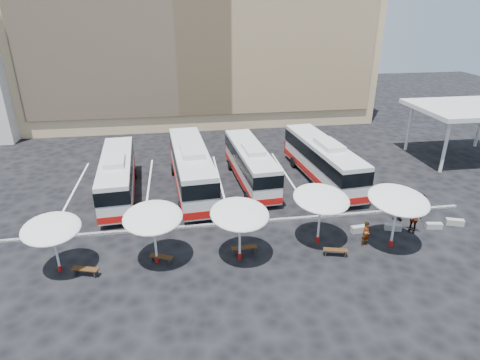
{
  "coord_description": "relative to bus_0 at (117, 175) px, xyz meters",
  "views": [
    {
      "loc": [
        -3.05,
        -23.44,
        14.03
      ],
      "look_at": [
        1.0,
        3.0,
        2.2
      ],
      "focal_mm": 30.0,
      "sensor_mm": 36.0,
      "label": 1
    }
  ],
  "objects": [
    {
      "name": "passenger_0",
      "position": [
        16.17,
        -9.73,
        -0.96
      ],
      "size": [
        0.66,
        0.49,
        1.63
      ],
      "primitive_type": "imported",
      "rotation": [
        0.0,
        0.0,
        0.18
      ],
      "color": "black",
      "rests_on": "ground"
    },
    {
      "name": "passenger_1",
      "position": [
        19.8,
        -7.01,
        -0.89
      ],
      "size": [
        1.1,
        1.04,
        1.79
      ],
      "primitive_type": "imported",
      "rotation": [
        0.0,
        0.0,
        2.57
      ],
      "color": "black",
      "rests_on": "ground"
    },
    {
      "name": "sunshade_1",
      "position": [
        3.25,
        -9.61,
        1.22
      ],
      "size": [
        3.38,
        3.43,
        3.54
      ],
      "rotation": [
        0.0,
        0.0,
        0.0
      ],
      "color": "silver",
      "rests_on": "ground"
    },
    {
      "name": "conc_bench_2",
      "position": [
        21.7,
        -8.51,
        -1.58
      ],
      "size": [
        1.12,
        0.53,
        0.4
      ],
      "primitive_type": "cube",
      "rotation": [
        0.0,
        0.0,
        -0.17
      ],
      "color": "gray",
      "rests_on": "ground"
    },
    {
      "name": "wood_bench_2",
      "position": [
        8.48,
        -9.52,
        -1.42
      ],
      "size": [
        1.56,
        0.47,
        0.47
      ],
      "rotation": [
        0.0,
        0.0,
        0.04
      ],
      "color": "#331C0B",
      "rests_on": "ground"
    },
    {
      "name": "sunshade_4",
      "position": [
        17.72,
        -10.12,
        1.46
      ],
      "size": [
        4.36,
        4.4,
        3.82
      ],
      "rotation": [
        0.0,
        0.0,
        0.22
      ],
      "color": "silver",
      "rests_on": "ground"
    },
    {
      "name": "bay_lines",
      "position": [
        8.16,
        1.61,
        -1.78
      ],
      "size": [
        24.15,
        12.0,
        0.01
      ],
      "color": "white",
      "rests_on": "ground"
    },
    {
      "name": "bus_2",
      "position": [
        10.71,
        0.97,
        -0.02
      ],
      "size": [
        3.04,
        10.98,
        3.45
      ],
      "rotation": [
        0.0,
        0.0,
        0.07
      ],
      "color": "silver",
      "rests_on": "ground"
    },
    {
      "name": "service_canopy",
      "position": [
        32.16,
        3.61,
        3.09
      ],
      "size": [
        10.0,
        8.0,
        5.2
      ],
      "color": "silver",
      "rests_on": "ground"
    },
    {
      "name": "sandstone_building",
      "position": [
        8.16,
        25.48,
        10.84
      ],
      "size": [
        42.0,
        18.25,
        29.6
      ],
      "color": "tan",
      "rests_on": "ground"
    },
    {
      "name": "ground",
      "position": [
        8.16,
        -6.39,
        -1.78
      ],
      "size": [
        120.0,
        120.0,
        0.0
      ],
      "primitive_type": "plane",
      "color": "black",
      "rests_on": "ground"
    },
    {
      "name": "sunshade_2",
      "position": [
        8.13,
        -10.02,
        1.26
      ],
      "size": [
        4.2,
        4.23,
        3.57
      ],
      "rotation": [
        0.0,
        0.0,
        0.26
      ],
      "color": "silver",
      "rests_on": "ground"
    },
    {
      "name": "bus_0",
      "position": [
        0.0,
        0.0,
        0.0
      ],
      "size": [
        3.13,
        11.13,
        3.49
      ],
      "rotation": [
        0.0,
        0.0,
        0.07
      ],
      "color": "silver",
      "rests_on": "ground"
    },
    {
      "name": "conc_bench_3",
      "position": [
        23.39,
        -8.3,
        -1.56
      ],
      "size": [
        1.22,
        0.75,
        0.43
      ],
      "primitive_type": "cube",
      "rotation": [
        0.0,
        0.0,
        -0.35
      ],
      "color": "gray",
      "rests_on": "ground"
    },
    {
      "name": "wood_bench_0",
      "position": [
        -0.66,
        -10.29,
        -1.42
      ],
      "size": [
        1.57,
        0.84,
        0.47
      ],
      "rotation": [
        0.0,
        0.0,
        -0.3
      ],
      "color": "#331C0B",
      "rests_on": "ground"
    },
    {
      "name": "wood_bench_1",
      "position": [
        3.51,
        -9.67,
        -1.45
      ],
      "size": [
        1.44,
        0.91,
        0.43
      ],
      "rotation": [
        0.0,
        0.0,
        -0.41
      ],
      "color": "#331C0B",
      "rests_on": "ground"
    },
    {
      "name": "wood_bench_3",
      "position": [
        13.88,
        -10.58,
        -1.44
      ],
      "size": [
        1.5,
        0.75,
        0.45
      ],
      "rotation": [
        0.0,
        0.0,
        -0.26
      ],
      "color": "#331C0B",
      "rests_on": "ground"
    },
    {
      "name": "passenger_2",
      "position": [
        20.0,
        -8.64,
        -0.85
      ],
      "size": [
        1.11,
        1.07,
        1.86
      ],
      "primitive_type": "imported",
      "rotation": [
        0.0,
        0.0,
        -0.75
      ],
      "color": "black",
      "rests_on": "ground"
    },
    {
      "name": "sunshade_0",
      "position": [
        -2.19,
        -9.66,
        1.01
      ],
      "size": [
        3.92,
        3.95,
        3.29
      ],
      "rotation": [
        0.0,
        0.0,
        0.29
      ],
      "color": "silver",
      "rests_on": "ground"
    },
    {
      "name": "conc_bench_0",
      "position": [
        16.51,
        -8.18,
        -1.56
      ],
      "size": [
        1.2,
        0.5,
        0.44
      ],
      "primitive_type": "cube",
      "rotation": [
        0.0,
        0.0,
        0.09
      ],
      "color": "gray",
      "rests_on": "ground"
    },
    {
      "name": "bus_1",
      "position": [
        5.75,
        0.24,
        0.21
      ],
      "size": [
        3.49,
        12.45,
        3.9
      ],
      "rotation": [
        0.0,
        0.0,
        0.07
      ],
      "color": "silver",
      "rests_on": "ground"
    },
    {
      "name": "passenger_3",
      "position": [
        21.62,
        -6.8,
        -0.92
      ],
      "size": [
        1.2,
        0.79,
        1.73
      ],
      "primitive_type": "imported",
      "rotation": [
        0.0,
        0.0,
        3.28
      ],
      "color": "black",
      "rests_on": "ground"
    },
    {
      "name": "bus_3",
      "position": [
        16.82,
        0.47,
        0.13
      ],
      "size": [
        3.56,
        11.99,
        3.75
      ],
      "rotation": [
        0.0,
        0.0,
        0.09
      ],
      "color": "silver",
      "rests_on": "ground"
    },
    {
      "name": "curb_divider",
      "position": [
        8.16,
        -5.89,
        -1.71
      ],
      "size": [
        34.0,
        0.25,
        0.15
      ],
      "primitive_type": "cube",
      "color": "black",
      "rests_on": "ground"
    },
    {
      "name": "sunshade_3",
      "position": [
        13.33,
        -8.96,
        1.31
      ],
      "size": [
        4.23,
        4.27,
        3.64
      ],
      "rotation": [
        0.0,
        0.0,
        0.25
      ],
      "color": "silver",
      "rests_on": "ground"
    },
    {
      "name": "conc_bench_1",
      "position": [
        18.84,
        -8.28,
        -1.58
      ],
      "size": [
        1.15,
        0.71,
        0.41
      ],
      "primitive_type": "cube",
      "rotation": [
        0.0,
        0.0,
        -0.34
      ],
      "color": "gray",
      "rests_on": "ground"
    }
  ]
}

